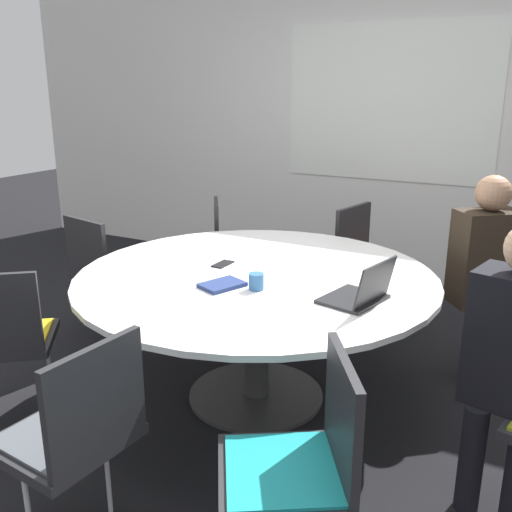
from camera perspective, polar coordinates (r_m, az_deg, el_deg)
ground_plane at (r=3.34m, az=0.00°, el=-13.81°), size 16.00×16.00×0.00m
wall_back at (r=5.14m, az=13.08°, el=12.48°), size 8.00×0.07×2.70m
conference_table at (r=3.07m, az=0.00°, el=-3.77°), size 1.92×1.92×0.73m
chair_1 at (r=3.77m, az=24.18°, el=-2.90°), size 0.61×0.60×0.87m
chair_2 at (r=4.13m, az=11.06°, el=-0.02°), size 0.51×0.52×0.87m
chair_3 at (r=4.31m, az=-2.24°, el=0.99°), size 0.59×0.60×0.87m
chair_4 at (r=3.97m, az=-14.95°, el=-1.00°), size 0.52×0.50×0.87m
chair_5 at (r=3.09m, az=-23.91°, el=-7.03°), size 0.61×0.60×0.87m
chair_6 at (r=2.22m, az=-17.62°, el=-15.97°), size 0.46×0.48×0.87m
chair_7 at (r=2.00m, az=4.65°, el=-19.30°), size 0.59×0.60×0.87m
person_1 at (r=3.51m, az=22.06°, el=-0.72°), size 0.42×0.40×1.22m
laptop at (r=2.67m, az=10.51°, el=-3.59°), size 0.31×0.34×0.21m
spiral_notebook at (r=2.85m, az=-3.40°, el=-2.90°), size 0.22×0.25×0.02m
coffee_cup at (r=2.80m, az=0.02°, el=-2.57°), size 0.08×0.08×0.08m
cell_phone at (r=3.19m, az=-3.34°, el=-0.81°), size 0.07×0.14×0.01m
handbag at (r=4.49m, az=-8.22°, el=-3.75°), size 0.36×0.16×0.28m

